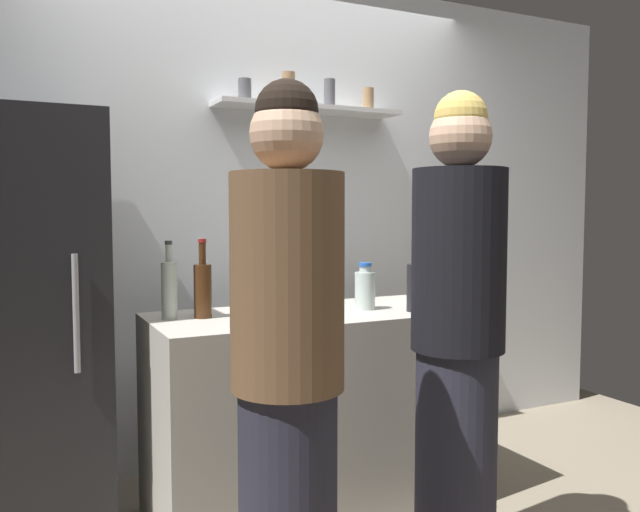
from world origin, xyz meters
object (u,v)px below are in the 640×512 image
wine_bottle_amber_glass (203,288)px  person_brown_jacket (288,373)px  wine_bottle_dark_glass (415,285)px  utensil_holder (419,290)px  water_bottle_plastic (365,289)px  person_blonde (457,336)px  wine_bottle_pale_glass (169,288)px  refrigerator (24,326)px  baking_pan (294,304)px  wine_bottle_green_glass (241,289)px

wine_bottle_amber_glass → person_brown_jacket: size_ratio=0.19×
wine_bottle_dark_glass → wine_bottle_amber_glass: (-0.91, 0.25, 0.01)m
utensil_holder → wine_bottle_dark_glass: size_ratio=0.69×
water_bottle_plastic → person_blonde: (0.00, -0.67, -0.10)m
person_brown_jacket → person_blonde: person_blonde is taller
utensil_holder → wine_bottle_pale_glass: size_ratio=0.67×
utensil_holder → person_brown_jacket: 1.43m
wine_bottle_dark_glass → refrigerator: bearing=162.4°
refrigerator → utensil_holder: refrigerator is taller
wine_bottle_dark_glass → person_brown_jacket: (-0.90, -0.66, -0.15)m
refrigerator → wine_bottle_pale_glass: 0.61m
baking_pan → wine_bottle_green_glass: 0.31m
refrigerator → baking_pan: (1.12, -0.22, 0.05)m
wine_bottle_dark_glass → person_blonde: bearing=-108.0°
person_blonde → wine_bottle_amber_glass: bearing=-166.9°
wine_bottle_pale_glass → person_blonde: size_ratio=0.19×
wine_bottle_amber_glass → refrigerator: bearing=159.3°
utensil_holder → water_bottle_plastic: utensil_holder is taller
wine_bottle_pale_glass → wine_bottle_amber_glass: size_ratio=0.98×
wine_bottle_dark_glass → water_bottle_plastic: 0.23m
wine_bottle_dark_glass → person_brown_jacket: 1.13m
refrigerator → baking_pan: bearing=-11.3°
wine_bottle_dark_glass → baking_pan: bearing=149.3°
wine_bottle_green_glass → person_brown_jacket: (-0.15, -0.85, -0.15)m
baking_pan → water_bottle_plastic: water_bottle_plastic is taller
wine_bottle_green_glass → water_bottle_plastic: bearing=-4.5°
wine_bottle_dark_glass → person_brown_jacket: size_ratio=0.18×
wine_bottle_pale_glass → person_brown_jacket: person_brown_jacket is taller
refrigerator → person_blonde: bearing=-35.8°
wine_bottle_pale_glass → water_bottle_plastic: size_ratio=1.53×
refrigerator → wine_bottle_amber_glass: 0.74m
wine_bottle_pale_glass → person_brown_jacket: size_ratio=0.19×
refrigerator → wine_bottle_amber_glass: bearing=-20.7°
refrigerator → person_blonde: person_blonde is taller
wine_bottle_dark_glass → water_bottle_plastic: bearing=139.3°
wine_bottle_amber_glass → wine_bottle_green_glass: size_ratio=1.06×
refrigerator → utensil_holder: bearing=-8.0°
wine_bottle_amber_glass → water_bottle_plastic: size_ratio=1.56×
wine_bottle_dark_glass → person_blonde: person_blonde is taller
baking_pan → person_blonde: person_blonde is taller
wine_bottle_pale_glass → water_bottle_plastic: wine_bottle_pale_glass is taller
wine_bottle_pale_glass → wine_bottle_amber_glass: wine_bottle_amber_glass is taller
person_brown_jacket → wine_bottle_dark_glass: bearing=-140.3°
wine_bottle_amber_glass → person_blonde: (0.74, -0.77, -0.13)m
baking_pan → utensil_holder: size_ratio=1.55×
person_brown_jacket → person_blonde: (0.73, 0.14, 0.03)m
utensil_holder → person_blonde: 0.86m
refrigerator → wine_bottle_dark_glass: bearing=-17.6°
water_bottle_plastic → person_blonde: person_blonde is taller
refrigerator → person_brown_jacket: (0.68, -1.16, -0.01)m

